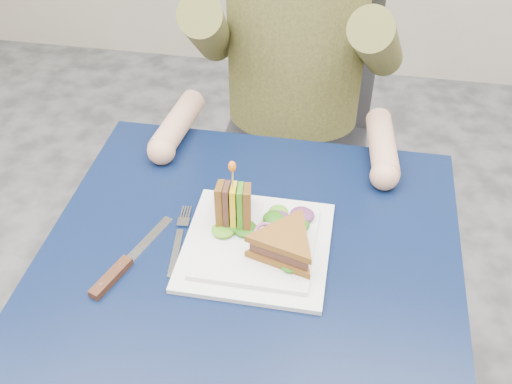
% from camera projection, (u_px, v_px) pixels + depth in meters
% --- Properties ---
extents(table, '(0.75, 0.75, 0.73)m').
position_uv_depth(table, '(248.00, 289.00, 1.11)').
color(table, black).
rests_on(table, ground).
extents(chair, '(0.42, 0.40, 0.93)m').
position_uv_depth(chair, '(296.00, 118.00, 1.73)').
color(chair, '#47474C').
rests_on(chair, ground).
extents(diner, '(0.54, 0.59, 0.74)m').
position_uv_depth(diner, '(297.00, 12.00, 1.40)').
color(diner, brown).
rests_on(diner, chair).
extents(plate, '(0.26, 0.26, 0.02)m').
position_uv_depth(plate, '(257.00, 245.00, 1.08)').
color(plate, white).
rests_on(plate, table).
extents(sandwich_flat, '(0.17, 0.17, 0.05)m').
position_uv_depth(sandwich_flat, '(286.00, 244.00, 1.03)').
color(sandwich_flat, brown).
rests_on(sandwich_flat, plate).
extents(sandwich_upright, '(0.09, 0.14, 0.14)m').
position_uv_depth(sandwich_upright, '(233.00, 206.00, 1.09)').
color(sandwich_upright, brown).
rests_on(sandwich_upright, plate).
extents(fork, '(0.03, 0.18, 0.01)m').
position_uv_depth(fork, '(178.00, 241.00, 1.09)').
color(fork, silver).
rests_on(fork, table).
extents(knife, '(0.09, 0.22, 0.02)m').
position_uv_depth(knife, '(119.00, 270.00, 1.03)').
color(knife, silver).
rests_on(knife, table).
extents(toothpick, '(0.01, 0.01, 0.06)m').
position_uv_depth(toothpick, '(233.00, 179.00, 1.04)').
color(toothpick, tan).
rests_on(toothpick, sandwich_upright).
extents(toothpick_frill, '(0.01, 0.01, 0.02)m').
position_uv_depth(toothpick_frill, '(232.00, 167.00, 1.03)').
color(toothpick_frill, orange).
rests_on(toothpick_frill, sandwich_upright).
extents(lettuce_spill, '(0.15, 0.13, 0.02)m').
position_uv_depth(lettuce_spill, '(260.00, 233.00, 1.07)').
color(lettuce_spill, '#337A14').
rests_on(lettuce_spill, plate).
extents(onion_ring, '(0.04, 0.04, 0.02)m').
position_uv_depth(onion_ring, '(265.00, 233.00, 1.06)').
color(onion_ring, '#9E4C7A').
rests_on(onion_ring, plate).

